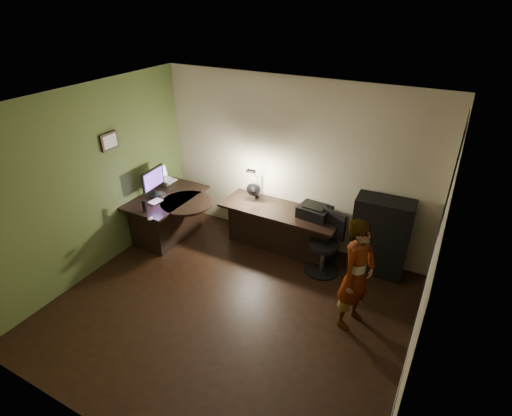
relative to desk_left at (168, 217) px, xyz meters
The scene contains 27 objects.
floor 2.15m from the desk_left, 30.01° to the right, with size 4.50×4.00×0.01m, color black.
ceiling 3.14m from the desk_left, 30.01° to the right, with size 4.50×4.00×0.01m, color silver.
wall_back 2.27m from the desk_left, 27.38° to the left, with size 4.50×0.01×2.70m, color tan.
wall_front 3.69m from the desk_left, 59.14° to the right, with size 4.50×0.01×2.70m, color tan.
wall_left 1.49m from the desk_left, 111.90° to the right, with size 0.01×4.00×2.70m, color tan.
wall_right 4.33m from the desk_left, 14.51° to the right, with size 0.01×4.00×2.70m, color tan.
green_wall_overlay 1.49m from the desk_left, 111.20° to the right, with size 0.00×4.00×2.70m, color #4A5B29.
arched_doorway 4.17m from the desk_left, ahead, with size 0.01×0.90×2.60m, color black.
french_door 4.42m from the desk_left, 21.57° to the right, with size 0.02×0.92×2.10m, color white.
framed_picture 1.63m from the desk_left, 122.71° to the right, with size 0.04×0.30×0.25m, color black.
desk_left is the anchor object (origin of this frame).
desk_right 1.89m from the desk_left, 17.61° to the left, with size 1.93×0.68×0.72m, color black.
cabinet 3.43m from the desk_left, 12.20° to the left, with size 0.80×0.40×1.20m, color black.
laptop_stand 0.63m from the desk_left, 128.95° to the left, with size 0.22×0.18×0.09m, color silver.
laptop 0.73m from the desk_left, 124.71° to the left, with size 0.31×0.29×0.21m, color silver.
monitor 0.61m from the desk_left, 154.76° to the right, with size 0.10×0.52×0.34m, color black.
mouse 0.89m from the desk_left, 67.03° to the right, with size 0.07×0.10×0.04m, color silver.
phone 0.45m from the desk_left, 166.73° to the right, with size 0.07×0.13×0.01m, color black.
pen 0.42m from the desk_left, 129.77° to the right, with size 0.01×0.14×0.01m, color black.
speaker 0.73m from the desk_left, 86.14° to the right, with size 0.07×0.07×0.17m, color black.
notepad 0.48m from the desk_left, 92.28° to the right, with size 0.15×0.21×0.01m, color silver.
desk_fan 1.53m from the desk_left, 25.50° to the left, with size 0.23×0.12×0.35m, color black.
headphones 2.56m from the desk_left, 18.79° to the left, with size 0.20×0.08×0.10m, color #206A9C.
printer 2.47m from the desk_left, 14.51° to the left, with size 0.47×0.36×0.21m, color black.
desk_lamp 1.63m from the desk_left, 31.00° to the left, with size 0.15×0.28×0.61m, color black.
office_chair 2.65m from the desk_left, ahead, with size 0.52×0.52×0.94m, color black.
person 3.38m from the desk_left, ahead, with size 0.54×0.36×1.50m, color #D8A88C.
Camera 1 is at (2.22, -3.38, 3.77)m, focal length 28.00 mm.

